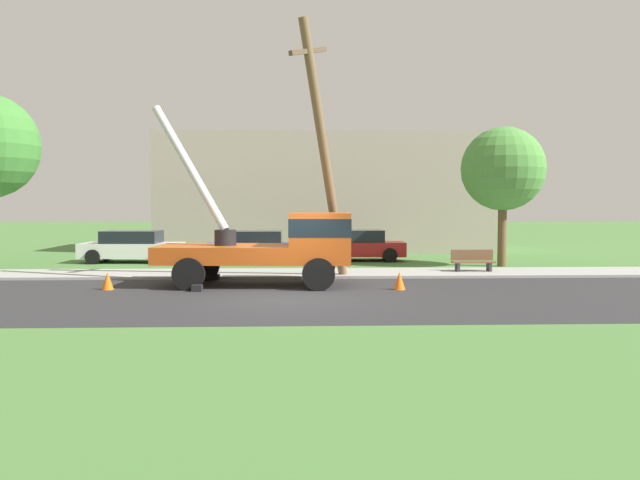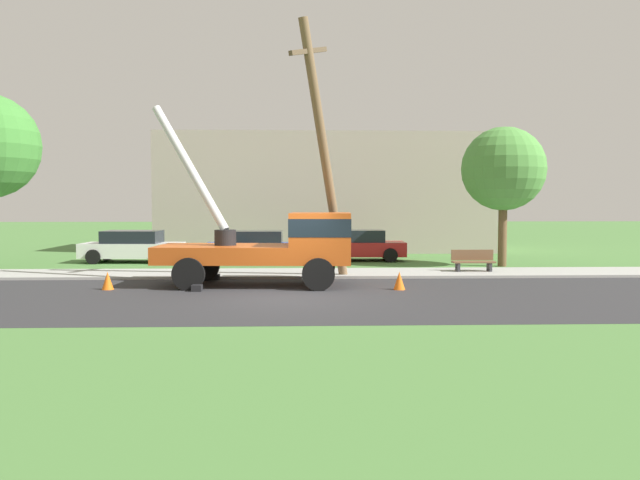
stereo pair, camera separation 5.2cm
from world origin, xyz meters
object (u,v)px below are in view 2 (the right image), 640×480
object	(u,v)px
leaning_utility_pole	(324,149)
parked_sedan_blue	(255,247)
traffic_cone_curbside	(328,273)
utility_truck	(280,242)
parked_sedan_white	(133,246)
parked_sedan_red	(357,245)
traffic_cone_ahead	(399,281)
park_bench	(473,262)
traffic_cone_behind	(108,281)
roadside_tree_far	(504,169)

from	to	relation	value
leaning_utility_pole	parked_sedan_blue	xyz separation A→B (m)	(-2.81, 6.50, -3.81)
leaning_utility_pole	traffic_cone_curbside	world-z (taller)	leaning_utility_pole
utility_truck	parked_sedan_white	xyz separation A→B (m)	(-6.85, 8.26, -0.70)
traffic_cone_curbside	parked_sedan_red	xyz separation A→B (m)	(1.68, 7.56, 0.43)
utility_truck	parked_sedan_blue	size ratio (longest dim) A/B	1.52
parked_sedan_blue	parked_sedan_red	xyz separation A→B (m)	(4.65, 0.79, 0.00)
traffic_cone_ahead	traffic_cone_curbside	size ratio (longest dim) A/B	1.00
park_bench	parked_sedan_blue	bearing A→B (deg)	150.58
traffic_cone_behind	park_bench	world-z (taller)	park_bench
traffic_cone_curbside	parked_sedan_white	world-z (taller)	parked_sedan_white
roadside_tree_far	traffic_cone_curbside	bearing A→B (deg)	-148.10
leaning_utility_pole	traffic_cone_behind	distance (m)	8.28
parked_sedan_white	roadside_tree_far	bearing A→B (deg)	-8.56
traffic_cone_behind	parked_sedan_white	distance (m)	9.25
traffic_cone_curbside	parked_sedan_blue	distance (m)	7.40
leaning_utility_pole	traffic_cone_ahead	bearing A→B (deg)	-49.45
traffic_cone_curbside	traffic_cone_behind	bearing A→B (deg)	-163.82
park_bench	roadside_tree_far	world-z (taller)	roadside_tree_far
traffic_cone_behind	park_bench	xyz separation A→B (m)	(12.45, 3.97, 0.18)
parked_sedan_white	park_bench	bearing A→B (deg)	-20.16
utility_truck	traffic_cone_curbside	bearing A→B (deg)	35.73
traffic_cone_ahead	park_bench	xyz separation A→B (m)	(3.48, 4.30, 0.18)
traffic_cone_ahead	roadside_tree_far	distance (m)	9.68
traffic_cone_behind	parked_sedan_blue	distance (m)	9.62
parked_sedan_white	parked_sedan_blue	bearing A→B (deg)	-3.55
parked_sedan_red	park_bench	distance (m)	6.81
traffic_cone_curbside	park_bench	bearing A→B (deg)	19.47
leaning_utility_pole	traffic_cone_behind	bearing A→B (deg)	-161.38
traffic_cone_behind	parked_sedan_red	distance (m)	12.85
traffic_cone_ahead	parked_sedan_blue	distance (m)	10.41
traffic_cone_behind	parked_sedan_blue	world-z (taller)	parked_sedan_blue
parked_sedan_white	roadside_tree_far	world-z (taller)	roadside_tree_far
leaning_utility_pole	traffic_cone_ahead	distance (m)	5.45
parked_sedan_blue	parked_sedan_white	bearing A→B (deg)	176.45
utility_truck	parked_sedan_white	size ratio (longest dim) A/B	1.51
leaning_utility_pole	park_bench	xyz separation A→B (m)	(5.71, 1.69, -4.06)
leaning_utility_pole	traffic_cone_curbside	xyz separation A→B (m)	(0.16, -0.27, -4.24)
leaning_utility_pole	roadside_tree_far	distance (m)	8.90
traffic_cone_ahead	traffic_cone_behind	size ratio (longest dim) A/B	1.00
leaning_utility_pole	traffic_cone_behind	xyz separation A→B (m)	(-6.74, -2.27, -4.24)
parked_sedan_red	parked_sedan_white	bearing A→B (deg)	-177.44
utility_truck	park_bench	size ratio (longest dim) A/B	4.22
park_bench	leaning_utility_pole	bearing A→B (deg)	-163.47
traffic_cone_ahead	parked_sedan_red	xyz separation A→B (m)	(-0.39, 9.90, 0.43)
utility_truck	traffic_cone_ahead	xyz separation A→B (m)	(3.68, -1.18, -1.13)
utility_truck	parked_sedan_red	bearing A→B (deg)	69.34
traffic_cone_behind	traffic_cone_curbside	size ratio (longest dim) A/B	1.00
parked_sedan_red	park_bench	size ratio (longest dim) A/B	2.78
utility_truck	roadside_tree_far	distance (m)	11.19
traffic_cone_ahead	parked_sedan_red	bearing A→B (deg)	92.25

